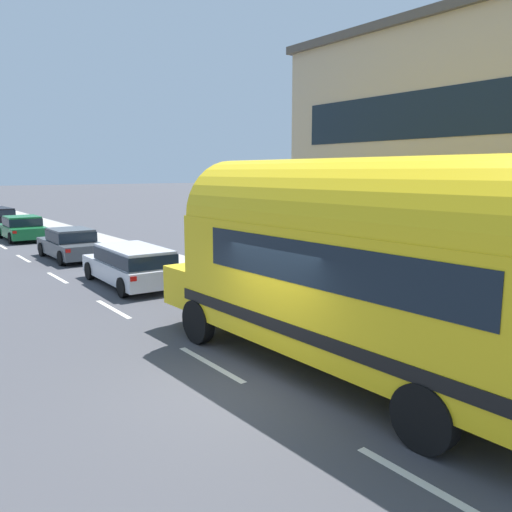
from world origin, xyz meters
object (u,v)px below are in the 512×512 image
painted_bus (370,261)px  car_third (22,227)px  car_lead (132,263)px  car_second (71,243)px

painted_bus → car_third: bearing=90.6°
painted_bus → car_third: 25.64m
painted_bus → car_lead: bearing=90.5°
car_lead → car_third: size_ratio=1.07×
car_second → painted_bus: bearing=-89.8°
painted_bus → car_third: (-0.25, 25.59, -1.57)m
painted_bus → car_lead: (-0.09, 10.45, -1.51)m
car_lead → car_second: 6.85m
painted_bus → car_second: 17.37m
painted_bus → car_second: size_ratio=2.34×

